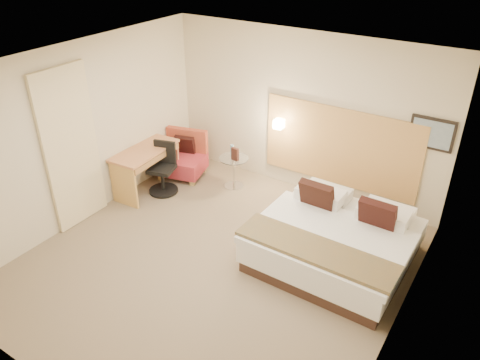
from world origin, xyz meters
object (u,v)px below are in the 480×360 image
Objects in this scene: side_table at (234,171)px; desk at (146,158)px; desk_chair at (163,172)px; bed at (335,240)px; lounge_chair at (183,158)px.

side_table is 0.44× the size of desk.
desk is 1.44× the size of desk_chair.
side_table is at bearing 157.98° from bed.
bed is at bearing -13.64° from lounge_chair.
lounge_chair reaches higher than desk.
desk_chair is at bearing 24.31° from desk.
desk_chair reaches higher than side_table.
bed reaches higher than desk.
lounge_chair is at bearing -173.55° from side_table.
desk is (-0.15, -0.77, 0.28)m from lounge_chair.
side_table is at bearing 39.57° from desk_chair.
desk is 0.37m from desk_chair.
lounge_chair is (-3.29, 0.80, 0.01)m from bed.
desk reaches higher than side_table.
lounge_chair is 0.72× the size of desk.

